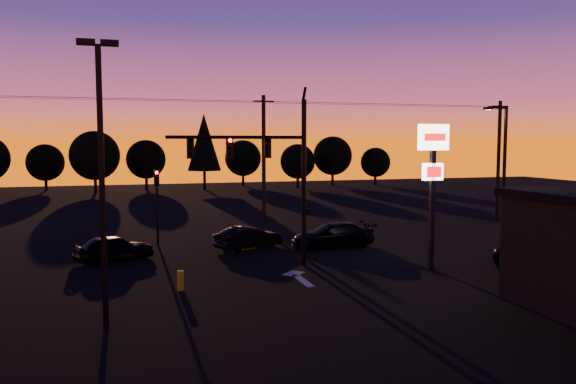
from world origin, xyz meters
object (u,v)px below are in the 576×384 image
object	(u,v)px
pylon_sign	(433,165)
suv_parked	(557,261)
streetlight	(503,169)
parking_lot_light	(101,165)
car_left	(114,248)
traffic_signal_mast	(272,164)
secondary_signal	(157,196)
car_right	(333,235)
car_mid	(248,237)
bollard	(181,281)

from	to	relation	value
pylon_sign	suv_parked	bearing A→B (deg)	-35.55
streetlight	parking_lot_light	bearing A→B (deg)	-158.35
car_left	traffic_signal_mast	bearing A→B (deg)	-136.16
streetlight	pylon_sign	bearing A→B (deg)	-149.92
secondary_signal	car_right	distance (m)	10.40
traffic_signal_mast	pylon_sign	xyz separation A→B (m)	(7.10, -2.49, -0.02)
pylon_sign	car_left	size ratio (longest dim) A/B	1.75
pylon_sign	secondary_signal	bearing A→B (deg)	140.23
car_mid	car_left	bearing A→B (deg)	77.37
car_mid	parking_lot_light	bearing A→B (deg)	125.79
bollard	parking_lot_light	bearing A→B (deg)	-125.30
traffic_signal_mast	car_left	xyz separation A→B (m)	(-7.26, 3.60, -4.27)
car_left	secondary_signal	bearing A→B (deg)	-51.05
streetlight	suv_parked	distance (m)	8.42
streetlight	car_mid	size ratio (longest dim) A/B	2.07
traffic_signal_mast	pylon_sign	distance (m)	7.52
traffic_signal_mast	streetlight	bearing A→B (deg)	6.14
secondary_signal	suv_parked	bearing A→B (deg)	-38.69
streetlight	car_mid	xyz separation A→B (m)	(-14.09, 3.34, -3.78)
secondary_signal	car_left	size ratio (longest dim) A/B	1.12
streetlight	car_right	distance (m)	10.38
car_right	traffic_signal_mast	bearing A→B (deg)	-52.05
streetlight	car_mid	bearing A→B (deg)	166.66
parking_lot_light	pylon_sign	bearing A→B (deg)	17.23
streetlight	bollard	bearing A→B (deg)	-166.18
pylon_sign	bollard	bearing A→B (deg)	-177.17
pylon_sign	car_left	xyz separation A→B (m)	(-14.36, 6.09, -4.25)
car_right	suv_parked	bearing A→B (deg)	33.32
streetlight	secondary_signal	bearing A→B (deg)	162.44
parking_lot_light	bollard	xyz separation A→B (m)	(2.77, 3.92, -4.87)
streetlight	car_mid	world-z (taller)	streetlight
pylon_sign	car_mid	xyz separation A→B (m)	(-7.18, 7.34, -4.28)
parking_lot_light	suv_parked	size ratio (longest dim) A/B	1.70
car_right	streetlight	bearing A→B (deg)	73.16
streetlight	car_right	bearing A→B (deg)	165.54
bollard	car_left	bearing A→B (deg)	111.56
car_left	car_right	xyz separation A→B (m)	(11.89, 0.33, 0.03)
suv_parked	secondary_signal	bearing A→B (deg)	128.17
pylon_sign	car_left	bearing A→B (deg)	157.01
car_right	suv_parked	world-z (taller)	suv_parked
parking_lot_light	car_left	xyz separation A→B (m)	(0.14, 10.59, -4.61)
pylon_sign	car_mid	bearing A→B (deg)	134.36
car_left	car_mid	distance (m)	7.29
traffic_signal_mast	secondary_signal	world-z (taller)	traffic_signal_mast
bollard	car_left	distance (m)	7.18
car_left	car_mid	bearing A→B (deg)	-99.93
bollard	secondary_signal	bearing A→B (deg)	91.49
streetlight	car_right	xyz separation A→B (m)	(-9.38, 2.42, -3.72)
secondary_signal	car_right	size ratio (longest dim) A/B	0.91
traffic_signal_mast	parking_lot_light	size ratio (longest dim) A/B	0.94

